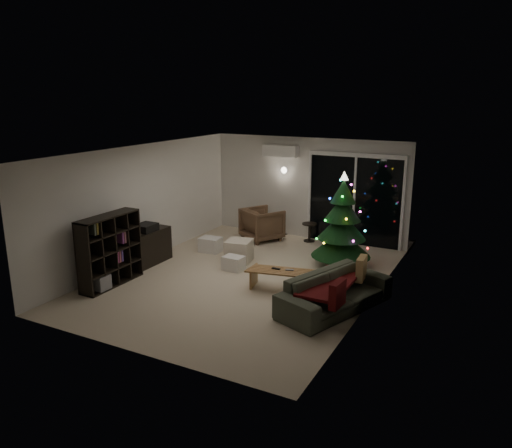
{
  "coord_description": "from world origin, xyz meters",
  "views": [
    {
      "loc": [
        4.48,
        -8.08,
        3.56
      ],
      "look_at": [
        0.1,
        0.3,
        1.05
      ],
      "focal_mm": 35.0,
      "sensor_mm": 36.0,
      "label": 1
    }
  ],
  "objects": [
    {
      "name": "side_table",
      "position": [
        0.19,
        2.95,
        0.23
      ],
      "size": [
        0.39,
        0.39,
        0.46
      ],
      "primitive_type": "cylinder",
      "rotation": [
        0.0,
        0.0,
        0.08
      ],
      "color": "black",
      "rests_on": "floor"
    },
    {
      "name": "remote_a",
      "position": [
        0.8,
        -0.25,
        0.42
      ],
      "size": [
        0.16,
        0.05,
        0.02
      ],
      "primitive_type": "cube",
      "color": "black",
      "rests_on": "coffee_table"
    },
    {
      "name": "armchair",
      "position": [
        -0.9,
        2.54,
        0.4
      ],
      "size": [
        1.17,
        1.18,
        0.79
      ],
      "primitive_type": "imported",
      "rotation": [
        0.0,
        0.0,
        2.61
      ],
      "color": "brown",
      "rests_on": "floor"
    },
    {
      "name": "sofa",
      "position": [
        2.05,
        -0.57,
        0.31
      ],
      "size": [
        1.53,
        2.3,
        0.63
      ],
      "primitive_type": "imported",
      "rotation": [
        0.0,
        0.0,
        1.22
      ],
      "color": "#454A3E",
      "rests_on": "floor"
    },
    {
      "name": "cardboard_box_b",
      "position": [
        -0.43,
        0.32,
        0.15
      ],
      "size": [
        0.43,
        0.33,
        0.29
      ],
      "primitive_type": "cube",
      "rotation": [
        0.0,
        0.0,
        -0.04
      ],
      "color": "white",
      "rests_on": "floor"
    },
    {
      "name": "sofa_throw",
      "position": [
        1.95,
        -0.57,
        0.45
      ],
      "size": [
        0.67,
        1.55,
        0.05
      ],
      "primitive_type": "cube",
      "color": "#41090D",
      "rests_on": "sofa"
    },
    {
      "name": "floor_lamp",
      "position": [
        -0.65,
        3.29,
        0.84
      ],
      "size": [
        0.27,
        0.27,
        1.68
      ],
      "primitive_type": "cylinder",
      "color": "black",
      "rests_on": "floor"
    },
    {
      "name": "cardboard_box_a",
      "position": [
        -1.51,
        1.13,
        0.17
      ],
      "size": [
        0.49,
        0.38,
        0.34
      ],
      "primitive_type": "cube",
      "rotation": [
        0.0,
        0.0,
        0.05
      ],
      "color": "white",
      "rests_on": "floor"
    },
    {
      "name": "bookshelf",
      "position": [
        -2.25,
        -1.45,
        0.68
      ],
      "size": [
        0.65,
        1.4,
        1.36
      ],
      "primitive_type": null,
      "rotation": [
        0.0,
        0.0,
        0.23
      ],
      "color": "black",
      "rests_on": "floor"
    },
    {
      "name": "coffee_table",
      "position": [
        0.95,
        -0.25,
        0.2
      ],
      "size": [
        1.35,
        0.71,
        0.41
      ],
      "primitive_type": null,
      "rotation": [
        0.0,
        0.0,
        0.21
      ],
      "color": "#9C7943",
      "rests_on": "floor"
    },
    {
      "name": "media_cabinet",
      "position": [
        -2.25,
        -0.2,
        0.36
      ],
      "size": [
        0.44,
        1.16,
        0.72
      ],
      "primitive_type": "cube",
      "rotation": [
        0.0,
        0.0,
        0.01
      ],
      "color": "black",
      "rests_on": "floor"
    },
    {
      "name": "stereo",
      "position": [
        -2.25,
        -0.2,
        0.8
      ],
      "size": [
        0.37,
        0.43,
        0.15
      ],
      "primitive_type": "cube",
      "color": "black",
      "rests_on": "media_cabinet"
    },
    {
      "name": "christmas_tree",
      "position": [
        1.45,
        1.56,
        1.0
      ],
      "size": [
        1.3,
        1.3,
        2.01
      ],
      "primitive_type": "cone",
      "rotation": [
        0.0,
        0.0,
        0.04
      ],
      "color": "black",
      "rests_on": "floor"
    },
    {
      "name": "cushion_b",
      "position": [
        2.3,
        -1.22,
        0.57
      ],
      "size": [
        0.15,
        0.42,
        0.41
      ],
      "primitive_type": "cube",
      "rotation": [
        0.0,
        0.0,
        -0.07
      ],
      "color": "#41090D",
      "rests_on": "sofa"
    },
    {
      "name": "room",
      "position": [
        0.46,
        1.49,
        1.02
      ],
      "size": [
        6.5,
        7.51,
        2.6
      ],
      "color": "beige",
      "rests_on": "ground"
    },
    {
      "name": "cushion_a",
      "position": [
        2.3,
        0.08,
        0.57
      ],
      "size": [
        0.16,
        0.42,
        0.41
      ],
      "primitive_type": "cube",
      "rotation": [
        0.0,
        0.0,
        0.09
      ],
      "color": "#A18050",
      "rests_on": "sofa"
    },
    {
      "name": "remote_b",
      "position": [
        1.05,
        -0.2,
        0.42
      ],
      "size": [
        0.16,
        0.09,
        0.02
      ],
      "primitive_type": "cube",
      "rotation": [
        0.0,
        0.0,
        0.35
      ],
      "color": "slate",
      "rests_on": "coffee_table"
    },
    {
      "name": "ottoman",
      "position": [
        -0.6,
        0.85,
        0.24
      ],
      "size": [
        0.62,
        0.62,
        0.47
      ],
      "primitive_type": "cube",
      "rotation": [
        0.0,
        0.0,
        0.21
      ],
      "color": "beige",
      "rests_on": "floor"
    }
  ]
}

